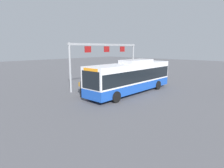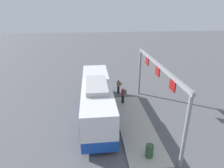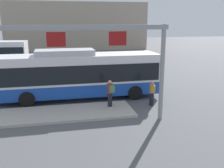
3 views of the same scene
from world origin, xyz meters
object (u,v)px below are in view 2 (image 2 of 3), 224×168
Objects in this scene: bus_main at (97,97)px; person_waiting_near at (123,95)px; trash_bin at (149,151)px; person_boarding at (119,86)px.

bus_main is 3.30m from person_waiting_near.
trash_bin is at bearing -152.20° from bus_main.
bus_main reaches higher than person_boarding.
person_boarding is 1.86× the size of trash_bin.
bus_main is 5.28m from person_boarding.
person_waiting_near is at bearing 3.50° from trash_bin.
person_boarding is at bearing 2.92° from trash_bin.
person_boarding is at bearing -30.89° from bus_main.
bus_main is at bearing 28.00° from trash_bin.
trash_bin is at bearing 75.42° from person_waiting_near.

